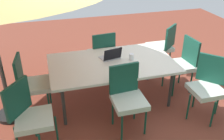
# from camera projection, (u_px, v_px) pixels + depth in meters

# --- Properties ---
(ground_plane) EXTENTS (10.00, 10.00, 0.02)m
(ground_plane) POSITION_uv_depth(u_px,v_px,m) (112.00, 99.00, 4.46)
(ground_plane) COLOR brown
(dining_table) EXTENTS (2.02, 1.21, 0.72)m
(dining_table) POSITION_uv_depth(u_px,v_px,m) (112.00, 65.00, 4.13)
(dining_table) COLOR silver
(dining_table) RESTS_ON ground_plane
(chair_northwest) EXTENTS (0.59, 0.59, 0.98)m
(chair_northwest) POSITION_uv_depth(u_px,v_px,m) (208.00, 85.00, 3.82)
(chair_northwest) COLOR silver
(chair_northwest) RESTS_ON ground_plane
(chair_south) EXTENTS (0.47, 0.48, 0.98)m
(chair_south) POSITION_uv_depth(u_px,v_px,m) (102.00, 53.00, 4.85)
(chair_south) COLOR silver
(chair_south) RESTS_ON ground_plane
(chair_west) EXTENTS (0.47, 0.46, 0.98)m
(chair_west) POSITION_uv_depth(u_px,v_px,m) (182.00, 62.00, 4.49)
(chair_west) COLOR silver
(chair_west) RESTS_ON ground_plane
(chair_northeast) EXTENTS (0.58, 0.58, 0.98)m
(chair_northeast) POSITION_uv_depth(u_px,v_px,m) (30.00, 114.00, 3.19)
(chair_northeast) COLOR silver
(chair_northeast) RESTS_ON ground_plane
(chair_southwest) EXTENTS (0.58, 0.59, 0.98)m
(chair_southwest) POSITION_uv_depth(u_px,v_px,m) (163.00, 45.00, 5.19)
(chair_southwest) COLOR silver
(chair_southwest) RESTS_ON ground_plane
(chair_north) EXTENTS (0.47, 0.48, 0.98)m
(chair_north) POSITION_uv_depth(u_px,v_px,m) (128.00, 96.00, 3.56)
(chair_north) COLOR silver
(chair_north) RESTS_ON ground_plane
(chair_east) EXTENTS (0.48, 0.47, 0.98)m
(chair_east) POSITION_uv_depth(u_px,v_px,m) (31.00, 82.00, 3.90)
(chair_east) COLOR silver
(chair_east) RESTS_ON ground_plane
(laptop) EXTENTS (0.36, 0.31, 0.21)m
(laptop) POSITION_uv_depth(u_px,v_px,m) (111.00, 56.00, 4.20)
(laptop) COLOR #B7B7BC
(laptop) RESTS_ON dining_table
(cup) EXTENTS (0.08, 0.08, 0.11)m
(cup) POSITION_uv_depth(u_px,v_px,m) (131.00, 57.00, 4.16)
(cup) COLOR white
(cup) RESTS_ON dining_table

